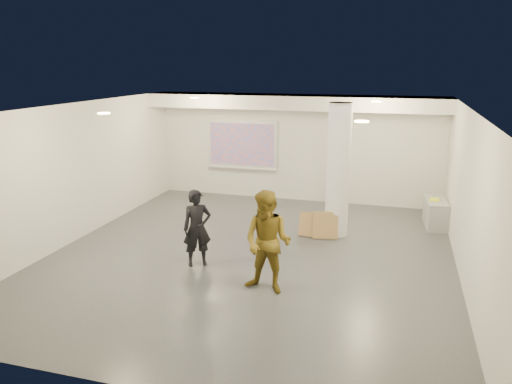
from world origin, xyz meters
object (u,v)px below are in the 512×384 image
(column, at_px, (338,171))
(projection_screen, at_px, (242,145))
(man, at_px, (268,242))
(credenza, at_px, (436,213))
(woman, at_px, (197,228))

(column, xyz_separation_m, projection_screen, (-3.10, 2.65, 0.03))
(projection_screen, distance_m, man, 6.39)
(column, bearing_deg, credenza, 29.87)
(projection_screen, distance_m, woman, 5.29)
(column, bearing_deg, projection_screen, 139.44)
(column, distance_m, credenza, 2.82)
(credenza, height_order, woman, woman)
(woman, height_order, man, man)
(woman, distance_m, man, 1.77)
(woman, bearing_deg, man, -56.48)
(projection_screen, bearing_deg, column, -40.56)
(column, xyz_separation_m, credenza, (2.22, 1.27, -1.17))
(column, distance_m, projection_screen, 4.08)
(column, height_order, credenza, column)
(credenza, distance_m, man, 5.45)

